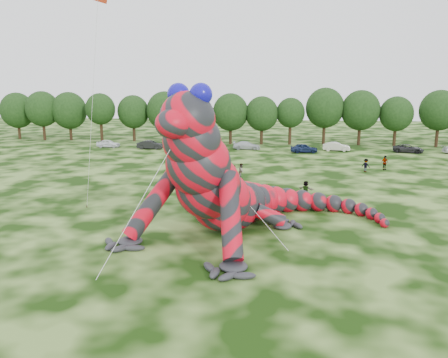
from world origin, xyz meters
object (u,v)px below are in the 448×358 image
tree_10 (325,116)px  tree_12 (396,121)px  inflatable_gecko (232,157)px  tree_0 (18,116)px  tree_11 (360,118)px  car_2 (208,145)px  spectator_0 (234,173)px  spectator_4 (170,154)px  flying_kite (97,14)px  tree_2 (70,116)px  tree_7 (230,119)px  tree_6 (191,118)px  car_4 (304,148)px  tree_1 (43,116)px  tree_4 (134,118)px  car_1 (150,145)px  car_6 (408,149)px  spectator_1 (242,171)px  car_3 (247,145)px  spectator_2 (366,165)px  tree_5 (165,117)px  spectator_3 (385,163)px  tree_8 (262,120)px  car_0 (108,144)px  car_5 (336,147)px  tree_9 (290,121)px  tree_13 (439,119)px  tree_3 (101,118)px

tree_10 → tree_12: bearing=-3.8°
inflatable_gecko → tree_0: size_ratio=2.29×
tree_0 → tree_11: 68.35m
tree_10 → inflatable_gecko: bearing=-102.6°
tree_11 → car_2: size_ratio=1.86×
spectator_0 → spectator_4: size_ratio=1.04×
flying_kite → tree_2: flying_kite is taller
flying_kite → tree_7: size_ratio=1.91×
tree_6 → car_4: tree_6 is taller
tree_1 → tree_12: tree_1 is taller
tree_4 → tree_11: tree_11 is taller
car_1 → spectator_0: 29.76m
tree_4 → spectator_0: size_ratio=4.97×
tree_0 → car_6: 75.55m
tree_10 → spectator_4: bearing=-138.0°
tree_11 → car_6: tree_11 is taller
spectator_1 → spectator_0: (-0.77, -1.24, -0.01)m
car_2 → car_3: (6.66, 0.68, -0.07)m
tree_1 → spectator_2: 64.58m
tree_6 → tree_5: bearing=162.5°
spectator_1 → spectator_3: spectator_3 is taller
car_6 → tree_8: bearing=83.2°
tree_10 → car_0: tree_10 is taller
tree_4 → spectator_0: (23.82, -35.09, -3.62)m
tree_0 → car_2: size_ratio=1.76×
tree_10 → spectator_1: 36.20m
tree_10 → car_5: 10.00m
tree_9 → spectator_4: 27.34m
tree_13 → car_0: 58.99m
car_0 → spectator_2: bearing=-111.5°
tree_3 → tree_4: bearing=15.1°
spectator_4 → flying_kite: bearing=-48.5°
tree_3 → tree_8: tree_3 is taller
car_4 → tree_13: bearing=-72.8°
flying_kite → tree_0: (-40.01, 51.32, -11.17)m
car_6 → spectator_3: (-7.33, -16.30, 0.27)m
car_6 → spectator_3: 17.87m
tree_0 → tree_6: (37.00, -2.55, -0.01)m
car_1 → car_6: car_1 is taller
car_4 → spectator_1: (-8.28, -22.17, 0.17)m
inflatable_gecko → car_5: 45.19m
tree_0 → car_0: 25.92m
inflatable_gecko → tree_13: 59.34m
flying_kite → car_5: bearing=60.9°
car_3 → spectator_1: size_ratio=2.56×
tree_9 → car_2: (-14.15, -8.34, -3.59)m
tree_3 → tree_10: size_ratio=0.90×
inflatable_gecko → tree_3: inflatable_gecko is taller
tree_3 → spectator_4: 28.01m
tree_7 → spectator_2: 32.99m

